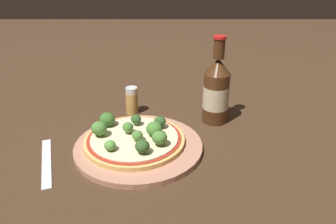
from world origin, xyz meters
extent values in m
plane|color=#3D2819|center=(0.00, 0.00, 0.00)|extent=(3.00, 3.00, 0.00)
cylinder|color=tan|center=(-0.01, -0.03, 0.01)|extent=(0.28, 0.28, 0.01)
cylinder|color=tan|center=(-0.02, -0.02, 0.02)|extent=(0.22, 0.22, 0.01)
cylinder|color=maroon|center=(-0.02, -0.02, 0.02)|extent=(0.20, 0.20, 0.00)
cylinder|color=beige|center=(-0.02, -0.02, 0.02)|extent=(0.19, 0.19, 0.00)
cylinder|color=#6B8E51|center=(-0.01, -0.04, 0.03)|extent=(0.01, 0.01, 0.01)
ellipsoid|color=#477A33|center=(-0.01, -0.04, 0.04)|extent=(0.02, 0.02, 0.02)
cylinder|color=#6B8E51|center=(0.03, -0.06, 0.03)|extent=(0.01, 0.01, 0.01)
ellipsoid|color=#477A33|center=(0.03, -0.06, 0.04)|extent=(0.03, 0.03, 0.03)
cylinder|color=#6B8E51|center=(-0.09, 0.03, 0.03)|extent=(0.01, 0.01, 0.01)
ellipsoid|color=#386628|center=(-0.09, 0.03, 0.04)|extent=(0.04, 0.04, 0.03)
cylinder|color=#6B8E51|center=(-0.10, -0.02, 0.03)|extent=(0.01, 0.01, 0.01)
ellipsoid|color=#477A33|center=(-0.10, -0.02, 0.05)|extent=(0.03, 0.03, 0.03)
cylinder|color=#6B8E51|center=(-0.07, -0.08, 0.03)|extent=(0.01, 0.01, 0.01)
ellipsoid|color=#568E3D|center=(-0.07, -0.08, 0.04)|extent=(0.02, 0.02, 0.02)
cylinder|color=#6B8E51|center=(0.00, -0.09, 0.03)|extent=(0.01, 0.01, 0.01)
ellipsoid|color=#2D5123|center=(0.00, -0.09, 0.04)|extent=(0.03, 0.03, 0.02)
cylinder|color=#6B8E51|center=(-0.02, 0.03, 0.03)|extent=(0.01, 0.01, 0.01)
ellipsoid|color=#2D5123|center=(-0.02, 0.03, 0.04)|extent=(0.02, 0.02, 0.02)
cylinder|color=#6B8E51|center=(0.03, 0.02, 0.03)|extent=(0.01, 0.01, 0.01)
ellipsoid|color=#2D5123|center=(0.03, 0.02, 0.04)|extent=(0.03, 0.03, 0.02)
cylinder|color=#6B8E51|center=(-0.04, -0.01, 0.03)|extent=(0.01, 0.01, 0.01)
ellipsoid|color=#477A33|center=(-0.04, -0.01, 0.04)|extent=(0.02, 0.02, 0.02)
cylinder|color=#6B8E51|center=(0.02, -0.02, 0.03)|extent=(0.01, 0.01, 0.01)
ellipsoid|color=#477A33|center=(0.02, -0.02, 0.04)|extent=(0.04, 0.04, 0.03)
cylinder|color=#472814|center=(0.17, 0.10, 0.06)|extent=(0.06, 0.06, 0.13)
cylinder|color=#C6B793|center=(0.17, 0.10, 0.07)|extent=(0.06, 0.06, 0.06)
cone|color=#472814|center=(0.17, 0.10, 0.14)|extent=(0.06, 0.06, 0.04)
cylinder|color=#472814|center=(0.17, 0.10, 0.19)|extent=(0.03, 0.03, 0.05)
cylinder|color=red|center=(0.17, 0.10, 0.21)|extent=(0.03, 0.03, 0.01)
cylinder|color=tan|center=(-0.04, 0.15, 0.03)|extent=(0.03, 0.03, 0.06)
cylinder|color=silver|center=(-0.04, 0.15, 0.06)|extent=(0.03, 0.03, 0.01)
cube|color=silver|center=(-0.20, -0.08, 0.00)|extent=(0.07, 0.18, 0.00)
camera|label=1|loc=(0.05, -0.63, 0.39)|focal=35.00mm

